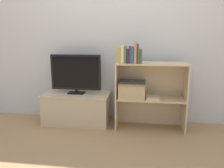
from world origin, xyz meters
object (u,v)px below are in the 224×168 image
at_px(book_plum, 130,55).
at_px(book_tan, 135,53).
at_px(tv_stand, 77,108).
at_px(book_forest, 140,56).
at_px(tv, 76,73).
at_px(magazine_stack, 153,98).
at_px(book_olive, 126,54).
at_px(storage_basket_left, 132,89).
at_px(book_maroon, 138,53).
at_px(laptop, 132,82).
at_px(book_navy, 128,56).
at_px(book_ivory, 123,54).
at_px(book_mustard, 120,55).
at_px(book_teal, 132,55).

bearing_deg(book_plum, book_tan, 0.00).
height_order(tv_stand, book_forest, book_forest).
bearing_deg(tv, magazine_stack, -5.73).
relative_size(tv_stand, book_olive, 4.30).
distance_m(tv, storage_basket_left, 0.79).
bearing_deg(book_maroon, magazine_stack, 3.03).
bearing_deg(storage_basket_left, laptop, 0.00).
height_order(tv_stand, tv, tv).
xyz_separation_m(book_forest, laptop, (-0.10, 0.05, -0.33)).
bearing_deg(tv_stand, tv, -90.00).
xyz_separation_m(book_navy, book_maroon, (0.12, 0.00, 0.03)).
bearing_deg(book_maroon, book_plum, 180.00).
distance_m(book_ivory, book_navy, 0.07).
distance_m(book_mustard, storage_basket_left, 0.47).
xyz_separation_m(book_navy, book_plum, (0.03, 0.00, 0.02)).
bearing_deg(tv_stand, magazine_stack, -5.81).
relative_size(tv, magazine_stack, 3.37).
bearing_deg(tv_stand, book_mustard, -10.83).
bearing_deg(book_ivory, laptop, 23.29).
height_order(tv, book_forest, book_forest).
height_order(book_mustard, storage_basket_left, book_mustard).
relative_size(tv_stand, book_ivory, 4.22).
xyz_separation_m(book_mustard, magazine_stack, (0.43, 0.01, -0.54)).
height_order(book_tan, book_forest, book_tan).
bearing_deg(book_plum, book_teal, 0.00).
height_order(book_olive, laptop, book_olive).
bearing_deg(book_navy, magazine_stack, 1.91).
height_order(book_olive, magazine_stack, book_olive).
bearing_deg(book_tan, tv, 171.87).
relative_size(book_teal, book_tan, 0.78).
xyz_separation_m(book_ivory, magazine_stack, (0.39, 0.01, -0.55)).
relative_size(book_mustard, book_maroon, 0.82).
distance_m(tv_stand, book_teal, 1.09).
relative_size(book_maroon, laptop, 0.70).
xyz_separation_m(book_mustard, laptop, (0.16, 0.05, -0.34)).
bearing_deg(book_tan, book_olive, 180.00).
relative_size(book_tan, laptop, 0.77).
bearing_deg(book_olive, book_maroon, 0.00).
relative_size(tv_stand, book_tan, 3.52).
bearing_deg(book_plum, book_ivory, 180.00).
bearing_deg(book_teal, book_tan, 0.00).
distance_m(tv, magazine_stack, 1.08).
distance_m(book_forest, laptop, 0.35).
bearing_deg(laptop, storage_basket_left, 0.00).
distance_m(book_plum, book_maroon, 0.10).
height_order(book_olive, book_forest, book_olive).
height_order(book_tan, book_maroon, book_tan).
bearing_deg(book_mustard, book_ivory, 0.00).
bearing_deg(book_forest, tv_stand, 172.34).
relative_size(book_plum, book_maroon, 0.88).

